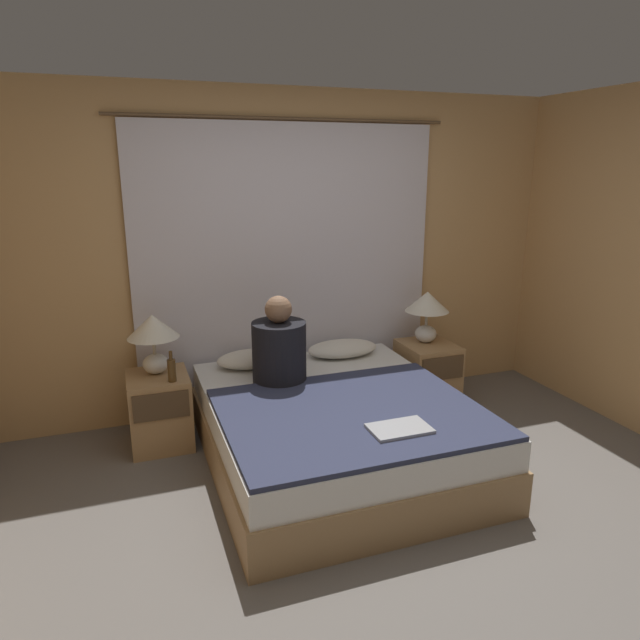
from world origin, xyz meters
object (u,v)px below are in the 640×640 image
object	(u,v)px
lamp_left	(153,333)
bed	(335,430)
laptop_on_bed	(400,429)
nightstand_left	(160,410)
nightstand_right	(427,374)
lamp_right	(427,307)
beer_bottle_on_left_stand	(172,370)
person_left_in_bed	(279,349)
pillow_right	(342,348)
pillow_left	(254,358)

from	to	relation	value
lamp_left	bed	bearing A→B (deg)	-33.37
lamp_left	laptop_on_bed	xyz separation A→B (m)	(1.22, -1.33, -0.31)
bed	nightstand_left	xyz separation A→B (m)	(-1.08, 0.65, 0.03)
nightstand_right	lamp_left	xyz separation A→B (m)	(-2.15, 0.06, 0.56)
lamp_right	laptop_on_bed	world-z (taller)	lamp_right
laptop_on_bed	beer_bottle_on_left_stand	bearing A→B (deg)	134.93
person_left_in_bed	laptop_on_bed	xyz separation A→B (m)	(0.42, -1.00, -0.21)
nightstand_left	laptop_on_bed	distance (m)	1.79
person_left_in_bed	beer_bottle_on_left_stand	world-z (taller)	person_left_in_bed
beer_bottle_on_left_stand	nightstand_right	bearing A→B (deg)	3.90
laptop_on_bed	lamp_right	bearing A→B (deg)	55.17
bed	pillow_right	size ratio (longest dim) A/B	3.43
bed	lamp_right	size ratio (longest dim) A/B	4.55
laptop_on_bed	lamp_left	bearing A→B (deg)	132.53
beer_bottle_on_left_stand	lamp_right	bearing A→B (deg)	5.50
nightstand_right	pillow_right	distance (m)	0.77
person_left_in_bed	beer_bottle_on_left_stand	distance (m)	0.74
lamp_right	laptop_on_bed	size ratio (longest dim) A/B	1.24
pillow_right	beer_bottle_on_left_stand	world-z (taller)	beer_bottle_on_left_stand
bed	pillow_right	distance (m)	0.89
nightstand_right	lamp_left	distance (m)	2.22
nightstand_right	pillow_left	distance (m)	1.46
lamp_left	beer_bottle_on_left_stand	xyz separation A→B (m)	(0.09, -0.20, -0.21)
lamp_right	pillow_left	xyz separation A→B (m)	(-1.43, 0.05, -0.29)
pillow_left	nightstand_right	bearing A→B (deg)	-4.41
beer_bottle_on_left_stand	lamp_left	bearing A→B (deg)	114.67
pillow_left	nightstand_left	bearing A→B (deg)	-171.25
nightstand_left	person_left_in_bed	world-z (taller)	person_left_in_bed
nightstand_right	pillow_left	size ratio (longest dim) A/B	0.92
nightstand_right	lamp_left	bearing A→B (deg)	178.46
nightstand_right	lamp_right	distance (m)	0.56
beer_bottle_on_left_stand	pillow_right	bearing A→B (deg)	10.59
nightstand_right	pillow_left	world-z (taller)	pillow_left
lamp_left	pillow_left	world-z (taller)	lamp_left
nightstand_right	nightstand_left	bearing A→B (deg)	180.00
lamp_left	pillow_left	xyz separation A→B (m)	(0.72, 0.05, -0.29)
nightstand_left	lamp_right	size ratio (longest dim) A/B	1.22
lamp_left	beer_bottle_on_left_stand	distance (m)	0.30
pillow_right	laptop_on_bed	distance (m)	1.40
nightstand_right	lamp_left	size ratio (longest dim) A/B	1.22
lamp_right	person_left_in_bed	world-z (taller)	person_left_in_bed
nightstand_right	beer_bottle_on_left_stand	distance (m)	2.10
lamp_right	pillow_right	world-z (taller)	lamp_right
pillow_right	person_left_in_bed	world-z (taller)	person_left_in_bed
lamp_right	pillow_right	size ratio (longest dim) A/B	0.75
nightstand_right	pillow_right	size ratio (longest dim) A/B	0.92
lamp_left	laptop_on_bed	distance (m)	1.84
laptop_on_bed	nightstand_right	bearing A→B (deg)	53.97
nightstand_right	lamp_right	bearing A→B (deg)	90.00
bed	nightstand_right	distance (m)	1.26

